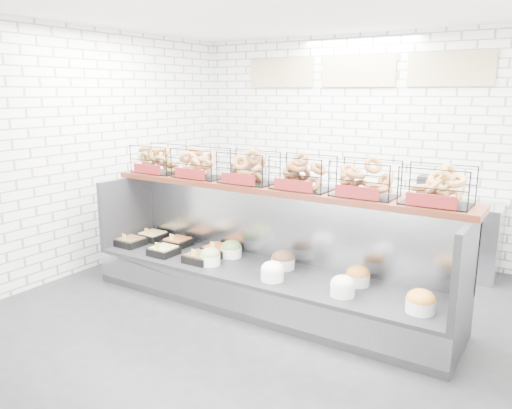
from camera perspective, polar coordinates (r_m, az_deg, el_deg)
The scene contains 5 objects.
ground at distance 5.21m, azimuth -0.97°, elevation -12.52°, with size 5.50×5.50×0.00m, color black.
room_shell at distance 5.22m, azimuth 2.68°, elevation 10.92°, with size 5.02×5.51×3.01m.
display_case at distance 5.35m, azimuth 0.97°, elevation -8.01°, with size 4.00×0.90×1.20m.
bagel_shelf at distance 5.22m, azimuth 2.16°, elevation 3.60°, with size 4.10×0.50×0.40m.
prep_counter at distance 7.09m, azimuth 9.89°, elevation -1.77°, with size 4.00×0.60×1.20m.
Camera 1 is at (2.62, -3.92, 2.22)m, focal length 35.00 mm.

